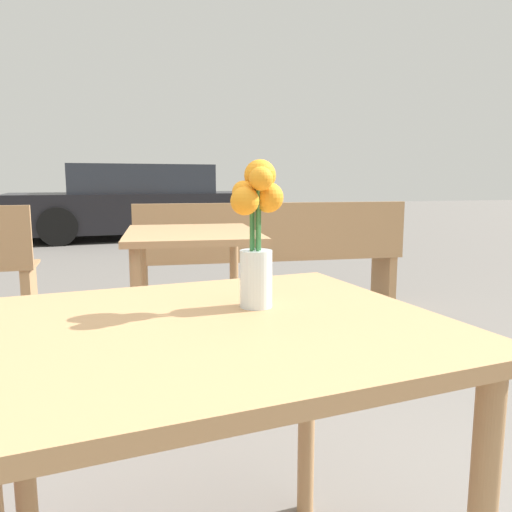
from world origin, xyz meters
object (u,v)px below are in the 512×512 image
at_px(table_back, 192,259).
at_px(parked_car, 139,203).
at_px(table_front, 217,373).
at_px(flower_vase, 257,232).
at_px(bench_middle, 272,253).

relative_size(table_back, parked_car, 0.19).
relative_size(table_front, parked_car, 0.22).
xyz_separation_m(flower_vase, parked_car, (0.23, 8.09, -0.29)).
bearing_deg(table_back, bench_middle, 53.27).
height_order(flower_vase, bench_middle, flower_vase).
relative_size(flower_vase, table_back, 0.38).
distance_m(bench_middle, table_back, 1.27).
bearing_deg(bench_middle, table_back, -126.73).
bearing_deg(bench_middle, parked_car, 96.14).
distance_m(table_front, flower_vase, 0.31).
height_order(flower_vase, table_back, flower_vase).
bearing_deg(table_front, flower_vase, 37.72).
relative_size(table_front, table_back, 1.14).
bearing_deg(table_front, bench_middle, 69.26).
distance_m(table_front, bench_middle, 2.68).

